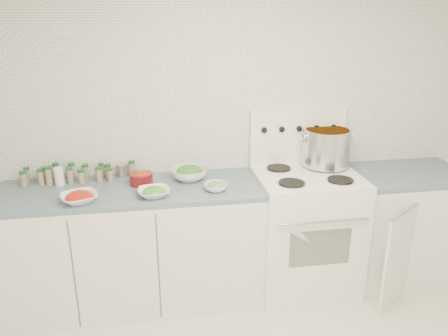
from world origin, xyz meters
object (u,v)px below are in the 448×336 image
(stove, at_px, (304,227))
(bowl_snowpea, at_px, (154,192))
(stock_pot, at_px, (326,146))
(bowl_tomato, at_px, (79,197))

(stove, height_order, bowl_snowpea, stove)
(stock_pot, relative_size, bowl_tomato, 1.33)
(stove, relative_size, bowl_tomato, 4.66)
(stove, xyz_separation_m, bowl_tomato, (-1.61, -0.18, 0.44))
(stove, bearing_deg, bowl_snowpea, -171.82)
(bowl_tomato, xyz_separation_m, bowl_snowpea, (0.48, 0.02, -0.00))
(bowl_tomato, distance_m, bowl_snowpea, 0.48)
(stove, distance_m, bowl_snowpea, 1.22)
(stove, bearing_deg, bowl_tomato, -173.57)
(stove, distance_m, stock_pot, 0.65)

